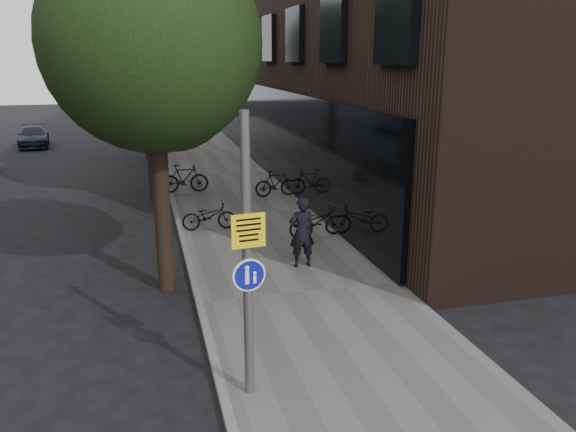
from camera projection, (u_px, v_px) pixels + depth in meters
name	position (u px, v px, depth m)	size (l,w,h in m)	color
ground	(347.00, 381.00, 9.01)	(120.00, 120.00, 0.00)	black
sidewalk	(247.00, 214.00, 18.36)	(4.50, 60.00, 0.12)	#605E59
curb_edge	(177.00, 219.00, 17.81)	(0.15, 60.00, 0.13)	slate
street_tree_near	(156.00, 52.00, 11.32)	(4.40, 4.40, 7.50)	black
street_tree_mid	(148.00, 54.00, 19.23)	(5.00, 5.00, 7.80)	black
street_tree_far	(144.00, 55.00, 27.60)	(5.00, 5.00, 7.80)	black
signpost	(247.00, 259.00, 7.94)	(0.49, 0.14, 4.22)	#595B5E
pedestrian	(302.00, 232.00, 13.40)	(0.63, 0.41, 1.72)	black
parked_bike_facade_near	(317.00, 221.00, 15.77)	(0.58, 1.67, 0.88)	black
parked_bike_facade_far	(276.00, 183.00, 20.37)	(0.44, 1.57, 0.94)	black
parked_bike_curb_near	(209.00, 216.00, 16.42)	(0.55, 1.56, 0.82)	black
parked_bike_curb_far	(184.00, 178.00, 20.91)	(0.50, 1.77, 1.06)	black
parked_car_far	(34.00, 136.00, 32.54)	(1.62, 3.97, 1.15)	#1A202E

